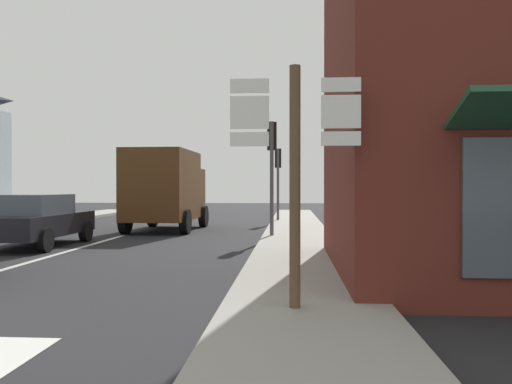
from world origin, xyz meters
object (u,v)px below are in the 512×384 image
traffic_light_near_right (272,153)px  route_sign_post (295,168)px  traffic_light_far_right (278,168)px  sedan_far (36,220)px  delivery_truck (166,188)px

traffic_light_near_right → route_sign_post: bearing=-86.2°
route_sign_post → traffic_light_near_right: size_ratio=0.85×
traffic_light_far_right → sedan_far: bearing=-122.1°
delivery_truck → traffic_light_near_right: traffic_light_near_right is taller
route_sign_post → traffic_light_far_right: bearing=92.1°
route_sign_post → traffic_light_far_right: 17.92m
delivery_truck → traffic_light_near_right: bearing=-35.7°
route_sign_post → traffic_light_far_right: size_ratio=0.91×
sedan_far → delivery_truck: delivery_truck is taller
sedan_far → traffic_light_far_right: size_ratio=1.20×
delivery_truck → traffic_light_far_right: bearing=48.9°
traffic_light_far_right → traffic_light_near_right: 7.86m
traffic_light_far_right → traffic_light_near_right: size_ratio=0.93×
route_sign_post → traffic_light_far_right: traffic_light_far_right is taller
delivery_truck → route_sign_post: bearing=-69.5°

